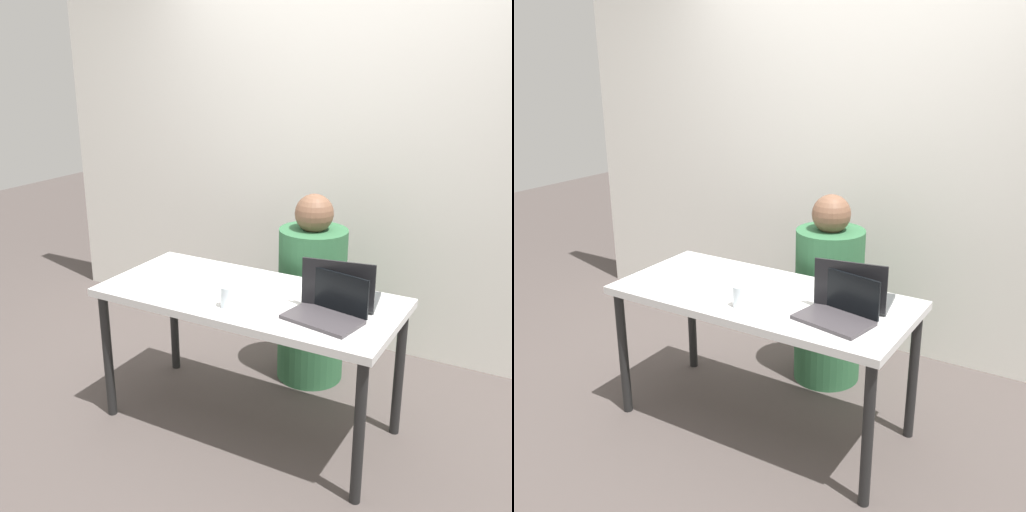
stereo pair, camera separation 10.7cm
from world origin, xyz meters
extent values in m
plane|color=#49413E|center=(0.00, 0.00, 0.00)|extent=(12.00, 12.00, 0.00)
cube|color=white|center=(0.00, 1.22, 1.28)|extent=(4.50, 0.10, 2.56)
cube|color=silver|center=(0.00, 0.00, 0.73)|extent=(1.51, 0.69, 0.04)
cylinder|color=black|center=(-0.71, -0.29, 0.35)|extent=(0.05, 0.05, 0.71)
cylinder|color=black|center=(0.71, -0.29, 0.35)|extent=(0.05, 0.05, 0.71)
cylinder|color=black|center=(-0.71, 0.29, 0.35)|extent=(0.05, 0.05, 0.71)
cylinder|color=black|center=(0.71, 0.29, 0.35)|extent=(0.05, 0.05, 0.71)
cylinder|color=#2E613B|center=(0.07, 0.62, 0.47)|extent=(0.48, 0.48, 0.94)
sphere|color=brown|center=(0.07, 0.62, 1.03)|extent=(0.22, 0.22, 0.22)
cube|color=#3B373B|center=(0.44, -0.12, 0.76)|extent=(0.37, 0.26, 0.02)
cube|color=black|center=(0.47, -0.01, 0.86)|extent=(0.33, 0.07, 0.19)
sphere|color=white|center=(0.47, 0.00, 0.86)|extent=(0.03, 0.03, 0.03)
cube|color=#343738|center=(0.44, 0.15, 0.76)|extent=(0.38, 0.30, 0.02)
cube|color=black|center=(0.46, 0.02, 0.88)|extent=(0.34, 0.07, 0.23)
sphere|color=white|center=(0.46, 0.01, 0.88)|extent=(0.04, 0.04, 0.04)
cylinder|color=silver|center=(-0.01, -0.19, 0.80)|extent=(0.07, 0.07, 0.10)
cylinder|color=silver|center=(-0.01, -0.19, 0.78)|extent=(0.06, 0.06, 0.06)
camera|label=1|loc=(1.38, -2.40, 1.89)|focal=42.00mm
camera|label=2|loc=(1.47, -2.35, 1.89)|focal=42.00mm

